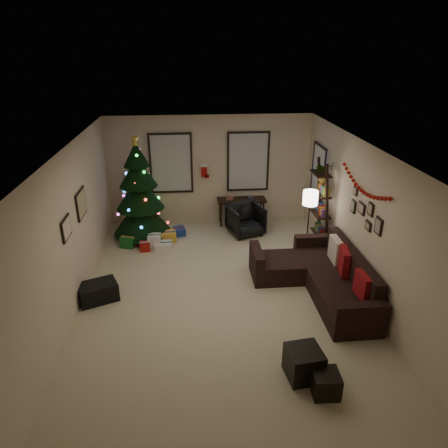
% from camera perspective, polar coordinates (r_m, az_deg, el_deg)
% --- Properties ---
extents(floor, '(7.00, 7.00, 0.00)m').
position_cam_1_polar(floor, '(7.58, -0.36, -9.85)').
color(floor, '#C5B795').
rests_on(floor, ground).
extents(ceiling, '(7.00, 7.00, 0.00)m').
position_cam_1_polar(ceiling, '(6.49, -0.43, 10.41)').
color(ceiling, white).
rests_on(ceiling, floor).
extents(wall_back, '(5.00, 0.00, 5.00)m').
position_cam_1_polar(wall_back, '(10.21, -1.99, 7.59)').
color(wall_back, beige).
rests_on(wall_back, floor).
extents(wall_front, '(5.00, 0.00, 5.00)m').
position_cam_1_polar(wall_front, '(4.03, 3.94, -21.46)').
color(wall_front, beige).
rests_on(wall_front, floor).
extents(wall_left, '(0.00, 7.00, 7.00)m').
position_cam_1_polar(wall_left, '(7.19, -20.67, -1.20)').
color(wall_left, beige).
rests_on(wall_left, floor).
extents(wall_right, '(0.00, 7.00, 7.00)m').
position_cam_1_polar(wall_right, '(7.53, 18.93, 0.20)').
color(wall_right, beige).
rests_on(wall_right, floor).
extents(window_back_left, '(1.05, 0.06, 1.50)m').
position_cam_1_polar(window_back_left, '(10.12, -7.43, 8.44)').
color(window_back_left, '#728CB2').
rests_on(window_back_left, wall_back).
extents(window_back_right, '(1.05, 0.06, 1.50)m').
position_cam_1_polar(window_back_right, '(10.22, 3.39, 8.74)').
color(window_back_right, '#728CB2').
rests_on(window_back_right, wall_back).
extents(window_right_wall, '(0.06, 0.90, 1.30)m').
position_cam_1_polar(window_right_wall, '(9.71, 13.14, 7.03)').
color(window_right_wall, '#728CB2').
rests_on(window_right_wall, wall_right).
extents(christmas_tree, '(1.33, 1.33, 2.47)m').
position_cam_1_polar(christmas_tree, '(9.54, -11.74, 3.84)').
color(christmas_tree, black).
rests_on(christmas_tree, floor).
extents(presents, '(1.50, 1.01, 0.30)m').
position_cam_1_polar(presents, '(9.52, -10.26, -2.03)').
color(presents, gold).
rests_on(presents, floor).
extents(sofa, '(1.80, 2.62, 0.85)m').
position_cam_1_polar(sofa, '(7.79, 13.44, -7.18)').
color(sofa, black).
rests_on(sofa, floor).
extents(pillow_red_a, '(0.12, 0.42, 0.42)m').
position_cam_1_polar(pillow_red_a, '(7.00, 18.80, -8.22)').
color(pillow_red_a, maroon).
rests_on(pillow_red_a, sofa).
extents(pillow_red_b, '(0.21, 0.49, 0.47)m').
position_cam_1_polar(pillow_red_b, '(7.66, 16.46, -5.00)').
color(pillow_red_b, maroon).
rests_on(pillow_red_b, sofa).
extents(pillow_cream, '(0.14, 0.47, 0.46)m').
position_cam_1_polar(pillow_cream, '(8.02, 15.37, -3.55)').
color(pillow_cream, beige).
rests_on(pillow_cream, sofa).
extents(ottoman_near, '(0.51, 0.51, 0.44)m').
position_cam_1_polar(ottoman_near, '(5.97, 11.12, -18.60)').
color(ottoman_near, black).
rests_on(ottoman_near, floor).
extents(ottoman_far, '(0.36, 0.36, 0.33)m').
position_cam_1_polar(ottoman_far, '(5.84, 14.03, -20.85)').
color(ottoman_far, black).
rests_on(ottoman_far, floor).
extents(desk, '(1.21, 0.43, 0.65)m').
position_cam_1_polar(desk, '(10.26, 2.47, 3.11)').
color(desk, black).
rests_on(desk, floor).
extents(desk_chair, '(0.87, 0.84, 0.72)m').
position_cam_1_polar(desk_chair, '(9.75, 3.04, 0.56)').
color(desk_chair, black).
rests_on(desk_chair, floor).
extents(bookshelf, '(0.30, 0.60, 2.05)m').
position_cam_1_polar(bookshelf, '(8.99, 13.55, 2.17)').
color(bookshelf, black).
rests_on(bookshelf, floor).
extents(potted_plant, '(0.61, 0.57, 0.54)m').
position_cam_1_polar(potted_plant, '(8.82, 13.85, 7.57)').
color(potted_plant, '#4C4C4C').
rests_on(potted_plant, bookshelf).
extents(floor_lamp, '(0.31, 0.31, 1.47)m').
position_cam_1_polar(floor_lamp, '(8.57, 11.97, 3.00)').
color(floor_lamp, black).
rests_on(floor_lamp, floor).
extents(art_map, '(0.04, 0.60, 0.50)m').
position_cam_1_polar(art_map, '(7.79, -19.41, 2.70)').
color(art_map, black).
rests_on(art_map, wall_left).
extents(art_abstract, '(0.04, 0.45, 0.35)m').
position_cam_1_polar(art_abstract, '(6.88, -21.26, -0.56)').
color(art_abstract, black).
rests_on(art_abstract, wall_left).
extents(gallery, '(0.03, 1.25, 0.54)m').
position_cam_1_polar(gallery, '(7.38, 19.23, 1.54)').
color(gallery, black).
rests_on(gallery, wall_right).
extents(garland, '(0.08, 1.90, 0.30)m').
position_cam_1_polar(garland, '(7.36, 18.98, 5.20)').
color(garland, '#A5140C').
rests_on(garland, wall_right).
extents(stocking_left, '(0.20, 0.05, 0.36)m').
position_cam_1_polar(stocking_left, '(10.06, -2.76, 7.53)').
color(stocking_left, '#990F0C').
rests_on(stocking_left, wall_back).
extents(stocking_right, '(0.20, 0.05, 0.36)m').
position_cam_1_polar(stocking_right, '(10.24, -0.95, 8.19)').
color(stocking_right, '#990F0C').
rests_on(stocking_right, wall_back).
extents(storage_bin, '(0.78, 0.66, 0.33)m').
position_cam_1_polar(storage_bin, '(7.69, -17.25, -9.07)').
color(storage_bin, black).
rests_on(storage_bin, floor).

